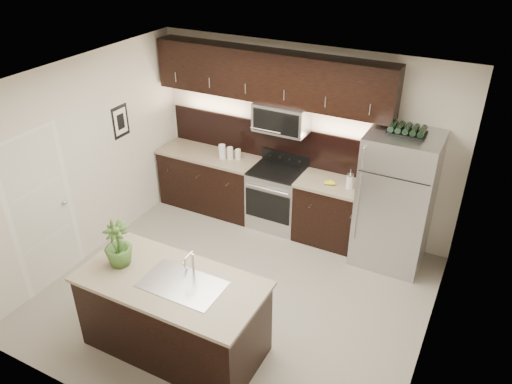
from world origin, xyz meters
TOP-DOWN VIEW (x-y plane):
  - ground at (0.00, 0.00)m, footprint 4.50×4.50m
  - room_walls at (-0.11, -0.04)m, footprint 4.52×4.02m
  - counter_run at (-0.46, 1.69)m, footprint 3.51×0.65m
  - upper_fixtures at (-0.43, 1.84)m, footprint 3.49×0.40m
  - island at (-0.17, -1.04)m, footprint 1.96×0.96m
  - sink_faucet at (-0.02, -1.03)m, footprint 0.84×0.50m
  - refrigerator at (1.49, 1.63)m, footprint 0.90×0.81m
  - wine_rack at (1.49, 1.63)m, footprint 0.46×0.28m
  - plant at (-0.80, -1.06)m, footprint 0.32×0.32m
  - canisters at (-1.06, 1.67)m, footprint 0.31×0.18m
  - french_press at (0.85, 1.64)m, footprint 0.10×0.10m
  - bananas at (0.53, 1.61)m, footprint 0.21×0.18m

SIDE VIEW (x-z plane):
  - ground at x=0.00m, z-range 0.00..0.00m
  - counter_run at x=-0.46m, z-range 0.00..0.94m
  - island at x=-0.17m, z-range 0.00..0.94m
  - refrigerator at x=1.49m, z-range 0.00..1.86m
  - sink_faucet at x=-0.02m, z-range 0.81..1.10m
  - bananas at x=0.53m, z-range 0.94..0.99m
  - canisters at x=-1.06m, z-range 0.93..1.15m
  - french_press at x=0.85m, z-range 0.90..1.18m
  - plant at x=-0.80m, z-range 0.94..1.46m
  - room_walls at x=-0.11m, z-range 0.34..3.05m
  - wine_rack at x=1.49m, z-range 1.86..1.97m
  - upper_fixtures at x=-0.43m, z-range 1.31..2.97m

